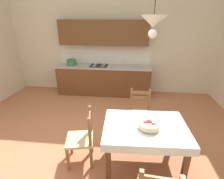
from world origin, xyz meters
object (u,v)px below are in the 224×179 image
Objects in this scene: dining_chair_tv_side at (82,139)px; fruit_bowl at (149,125)px; dining_chair_kitchen_side at (140,114)px; dining_table at (145,133)px; pendant_lamp at (154,22)px; kitchen_cabinetry at (104,67)px.

fruit_bowl is at bearing -2.59° from dining_chair_tv_side.
dining_chair_kitchen_side is 3.10× the size of fruit_bowl.
dining_table is 0.90m from dining_chair_kitchen_side.
fruit_bowl is 1.38m from pendant_lamp.
pendant_lamp reaches higher than kitchen_cabinetry.
dining_chair_tv_side is 2.00m from pendant_lamp.
dining_table is (1.08, -2.85, -0.24)m from kitchen_cabinetry.
dining_table is 1.57m from pendant_lamp.
dining_chair_kitchen_side is at bearing 43.31° from dining_chair_tv_side.
dining_chair_tv_side is at bearing -88.11° from kitchen_cabinetry.
fruit_bowl is at bearing -58.07° from pendant_lamp.
fruit_bowl is at bearing -85.38° from dining_chair_kitchen_side.
pendant_lamp reaches higher than fruit_bowl.
kitchen_cabinetry reaches higher than dining_chair_kitchen_side.
dining_chair_kitchen_side reaches higher than fruit_bowl.
dining_chair_tv_side is (0.09, -2.86, -0.41)m from kitchen_cabinetry.
kitchen_cabinetry is 3.07× the size of dining_chair_tv_side.
fruit_bowl is (0.08, -0.94, 0.37)m from dining_chair_kitchen_side.
kitchen_cabinetry is 3.05m from dining_table.
dining_chair_kitchen_side is (0.95, 0.89, 0.00)m from dining_chair_tv_side.
pendant_lamp is (-0.05, 0.08, 1.37)m from fruit_bowl.
dining_table is 1.00m from dining_chair_tv_side.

